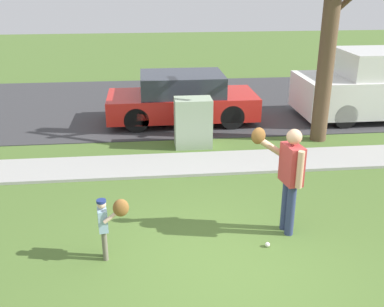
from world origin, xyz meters
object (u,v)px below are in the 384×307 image
(utility_cabinet, at_px, (193,123))
(street_tree_near, at_px, (330,25))
(person_adult, at_px, (288,171))
(parked_hatchback_red, at_px, (182,99))
(person_child, at_px, (109,219))
(baseball, at_px, (267,245))

(utility_cabinet, height_order, street_tree_near, street_tree_near)
(utility_cabinet, bearing_deg, person_adult, -75.69)
(parked_hatchback_red, bearing_deg, street_tree_near, 150.84)
(person_adult, relative_size, person_child, 1.74)
(person_child, distance_m, baseball, 2.38)
(person_adult, bearing_deg, utility_cabinet, -84.52)
(utility_cabinet, bearing_deg, street_tree_near, 2.13)
(person_child, relative_size, utility_cabinet, 0.85)
(person_child, relative_size, baseball, 13.28)
(street_tree_near, xyz_separation_m, parked_hatchback_red, (-3.21, 1.79, -2.09))
(person_child, distance_m, street_tree_near, 6.93)
(person_adult, bearing_deg, baseball, 39.48)
(utility_cabinet, xyz_separation_m, parked_hatchback_red, (-0.09, 1.91, 0.08))
(baseball, bearing_deg, person_child, -178.46)
(person_child, bearing_deg, parked_hatchback_red, 67.34)
(person_child, bearing_deg, utility_cabinet, 60.69)
(street_tree_near, bearing_deg, utility_cabinet, -177.87)
(person_adult, relative_size, street_tree_near, 0.33)
(person_child, height_order, baseball, person_child)
(utility_cabinet, distance_m, street_tree_near, 3.80)
(person_adult, xyz_separation_m, baseball, (-0.37, -0.41, -1.01))
(baseball, distance_m, street_tree_near, 5.80)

